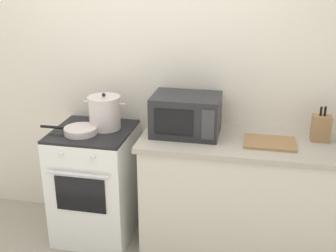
{
  "coord_description": "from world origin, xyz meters",
  "views": [
    {
      "loc": [
        0.85,
        -2.26,
        2.1
      ],
      "look_at": [
        0.25,
        0.6,
        1.0
      ],
      "focal_mm": 45.23,
      "sensor_mm": 36.0,
      "label": 1
    }
  ],
  "objects_px": {
    "stock_pot": "(105,112)",
    "microwave": "(186,115)",
    "stove": "(96,183)",
    "knife_block": "(321,128)",
    "frying_pan": "(80,130)",
    "cutting_board": "(270,143)"
  },
  "relations": [
    {
      "from": "stock_pot",
      "to": "microwave",
      "type": "height_order",
      "value": "microwave"
    },
    {
      "from": "stove",
      "to": "knife_block",
      "type": "height_order",
      "value": "knife_block"
    },
    {
      "from": "stock_pot",
      "to": "knife_block",
      "type": "distance_m",
      "value": 1.61
    },
    {
      "from": "stove",
      "to": "knife_block",
      "type": "relative_size",
      "value": 3.55
    },
    {
      "from": "microwave",
      "to": "frying_pan",
      "type": "bearing_deg",
      "value": -168.14
    },
    {
      "from": "stove",
      "to": "frying_pan",
      "type": "height_order",
      "value": "frying_pan"
    },
    {
      "from": "frying_pan",
      "to": "microwave",
      "type": "xyz_separation_m",
      "value": [
        0.78,
        0.16,
        0.12
      ]
    },
    {
      "from": "stove",
      "to": "microwave",
      "type": "distance_m",
      "value": 0.95
    },
    {
      "from": "microwave",
      "to": "cutting_board",
      "type": "bearing_deg",
      "value": -7.21
    },
    {
      "from": "frying_pan",
      "to": "stock_pot",
      "type": "bearing_deg",
      "value": 45.55
    },
    {
      "from": "stove",
      "to": "cutting_board",
      "type": "relative_size",
      "value": 2.56
    },
    {
      "from": "stock_pot",
      "to": "frying_pan",
      "type": "distance_m",
      "value": 0.24
    },
    {
      "from": "microwave",
      "to": "knife_block",
      "type": "distance_m",
      "value": 0.98
    },
    {
      "from": "cutting_board",
      "to": "stock_pot",
      "type": "bearing_deg",
      "value": 177.02
    },
    {
      "from": "stove",
      "to": "knife_block",
      "type": "xyz_separation_m",
      "value": [
        1.69,
        0.14,
        0.56
      ]
    },
    {
      "from": "frying_pan",
      "to": "cutting_board",
      "type": "distance_m",
      "value": 1.4
    },
    {
      "from": "stock_pot",
      "to": "knife_block",
      "type": "bearing_deg",
      "value": 2.66
    },
    {
      "from": "microwave",
      "to": "cutting_board",
      "type": "xyz_separation_m",
      "value": [
        0.62,
        -0.08,
        -0.14
      ]
    },
    {
      "from": "frying_pan",
      "to": "cutting_board",
      "type": "bearing_deg",
      "value": 3.54
    },
    {
      "from": "frying_pan",
      "to": "knife_block",
      "type": "bearing_deg",
      "value": 7.35
    },
    {
      "from": "microwave",
      "to": "cutting_board",
      "type": "distance_m",
      "value": 0.64
    },
    {
      "from": "knife_block",
      "to": "stock_pot",
      "type": "bearing_deg",
      "value": -177.34
    }
  ]
}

